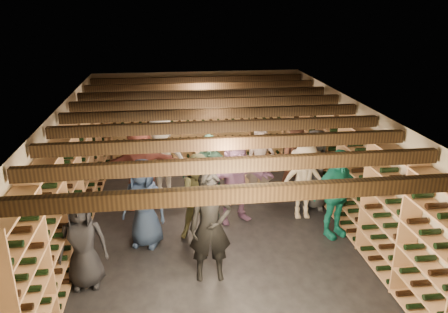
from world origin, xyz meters
TOP-DOWN VIEW (x-y plane):
  - ground at (0.00, 0.00)m, footprint 8.00×8.00m
  - walls at (0.00, 0.00)m, footprint 5.52×8.02m
  - ceiling at (0.00, 0.00)m, footprint 5.50×8.00m
  - ceiling_joists at (0.00, 0.00)m, footprint 5.40×7.12m
  - wine_rack_left at (-2.57, 0.00)m, footprint 0.32×7.50m
  - wine_rack_right at (2.57, 0.00)m, footprint 0.32×7.50m
  - wine_rack_back at (0.00, 3.83)m, footprint 4.70×0.30m
  - crate_stack_left at (0.01, 2.52)m, footprint 0.57×0.46m
  - crate_stack_right at (1.02, 1.30)m, footprint 0.52×0.35m
  - crate_loose at (0.68, 2.38)m, footprint 0.57×0.45m
  - person_0 at (-2.18, -1.69)m, footprint 0.77×0.53m
  - person_1 at (-0.24, -1.75)m, footprint 0.67×0.45m
  - person_2 at (-0.29, -0.44)m, footprint 0.85×0.70m
  - person_3 at (1.83, 0.06)m, footprint 1.05×0.64m
  - person_4 at (2.18, -0.71)m, footprint 1.09×0.74m
  - person_5 at (-1.42, 0.96)m, footprint 1.75×0.79m
  - person_6 at (-1.30, -0.59)m, footprint 0.93×0.75m
  - person_7 at (1.11, 0.94)m, footprint 0.72×0.58m
  - person_8 at (1.95, 0.98)m, footprint 0.82×0.64m
  - person_9 at (-0.99, 1.30)m, footprint 1.36×0.97m
  - person_10 at (-0.07, 0.36)m, footprint 1.05×0.48m
  - person_11 at (0.44, 0.10)m, footprint 1.64×0.96m
  - person_12 at (2.18, 0.48)m, footprint 0.95×0.74m

SIDE VIEW (x-z plane):
  - ground at x=0.00m, z-range 0.00..0.00m
  - crate_loose at x=0.68m, z-range 0.00..0.17m
  - crate_stack_right at x=1.02m, z-range 0.00..0.51m
  - crate_stack_left at x=0.01m, z-range 0.00..0.68m
  - person_0 at x=-2.18m, z-range 0.00..1.50m
  - person_3 at x=1.83m, z-range 0.00..1.59m
  - person_2 at x=-0.29m, z-range 0.00..1.63m
  - person_6 at x=-1.30m, z-range 0.00..1.64m
  - person_8 at x=1.95m, z-range 0.00..1.67m
  - person_11 at x=0.44m, z-range 0.00..1.68m
  - person_7 at x=1.11m, z-range 0.00..1.70m
  - person_4 at x=2.18m, z-range 0.00..1.71m
  - person_12 at x=2.18m, z-range 0.00..1.72m
  - person_10 at x=-0.07m, z-range 0.00..1.76m
  - person_1 at x=-0.24m, z-range 0.00..1.82m
  - person_5 at x=-1.42m, z-range 0.00..1.82m
  - person_9 at x=-0.99m, z-range 0.00..1.89m
  - wine_rack_back at x=0.00m, z-range 0.00..2.15m
  - wine_rack_left at x=-2.57m, z-range 0.00..2.15m
  - wine_rack_right at x=2.57m, z-range 0.00..2.15m
  - walls at x=0.00m, z-range 0.00..2.40m
  - ceiling_joists at x=0.00m, z-range 2.17..2.35m
  - ceiling at x=0.00m, z-range 2.40..2.40m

